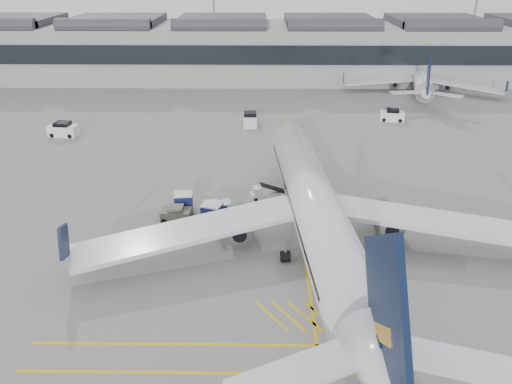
{
  "coord_description": "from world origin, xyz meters",
  "views": [
    {
      "loc": [
        6.26,
        -35.62,
        23.25
      ],
      "look_at": [
        5.74,
        5.4,
        4.0
      ],
      "focal_mm": 35.0,
      "sensor_mm": 36.0,
      "label": 1
    }
  ],
  "objects_px": {
    "belt_loader": "(265,194)",
    "ramp_agent_a": "(266,209)",
    "pushback_tug": "(176,214)",
    "airliner_main": "(316,211)",
    "baggage_cart_a": "(184,202)",
    "ramp_agent_b": "(217,225)"
  },
  "relations": [
    {
      "from": "ramp_agent_a",
      "to": "belt_loader",
      "type": "bearing_deg",
      "value": 67.66
    },
    {
      "from": "pushback_tug",
      "to": "ramp_agent_a",
      "type": "bearing_deg",
      "value": 10.17
    },
    {
      "from": "baggage_cart_a",
      "to": "airliner_main",
      "type": "bearing_deg",
      "value": -33.43
    },
    {
      "from": "airliner_main",
      "to": "ramp_agent_b",
      "type": "relative_size",
      "value": 22.78
    },
    {
      "from": "baggage_cart_a",
      "to": "ramp_agent_a",
      "type": "bearing_deg",
      "value": -11.48
    },
    {
      "from": "airliner_main",
      "to": "belt_loader",
      "type": "distance_m",
      "value": 11.25
    },
    {
      "from": "belt_loader",
      "to": "pushback_tug",
      "type": "bearing_deg",
      "value": -161.25
    },
    {
      "from": "pushback_tug",
      "to": "airliner_main",
      "type": "bearing_deg",
      "value": -16.86
    },
    {
      "from": "baggage_cart_a",
      "to": "pushback_tug",
      "type": "bearing_deg",
      "value": -108.25
    },
    {
      "from": "ramp_agent_b",
      "to": "pushback_tug",
      "type": "xyz_separation_m",
      "value": [
        -4.18,
        2.67,
        -0.29
      ]
    },
    {
      "from": "airliner_main",
      "to": "ramp_agent_a",
      "type": "bearing_deg",
      "value": 121.69
    },
    {
      "from": "ramp_agent_a",
      "to": "baggage_cart_a",
      "type": "bearing_deg",
      "value": 151.11
    },
    {
      "from": "baggage_cart_a",
      "to": "belt_loader",
      "type": "bearing_deg",
      "value": 16.23
    },
    {
      "from": "ramp_agent_b",
      "to": "baggage_cart_a",
      "type": "bearing_deg",
      "value": -82.18
    },
    {
      "from": "airliner_main",
      "to": "pushback_tug",
      "type": "bearing_deg",
      "value": 155.49
    },
    {
      "from": "belt_loader",
      "to": "ramp_agent_a",
      "type": "xyz_separation_m",
      "value": [
        0.04,
        -4.15,
        0.33
      ]
    },
    {
      "from": "airliner_main",
      "to": "baggage_cart_a",
      "type": "relative_size",
      "value": 21.93
    },
    {
      "from": "belt_loader",
      "to": "pushback_tug",
      "type": "distance_m",
      "value": 10.16
    },
    {
      "from": "belt_loader",
      "to": "ramp_agent_a",
      "type": "height_order",
      "value": "belt_loader"
    },
    {
      "from": "belt_loader",
      "to": "ramp_agent_a",
      "type": "bearing_deg",
      "value": -101.86
    },
    {
      "from": "baggage_cart_a",
      "to": "pushback_tug",
      "type": "height_order",
      "value": "baggage_cart_a"
    },
    {
      "from": "belt_loader",
      "to": "pushback_tug",
      "type": "xyz_separation_m",
      "value": [
        -8.69,
        -5.26,
        0.21
      ]
    }
  ]
}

